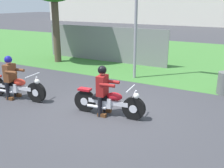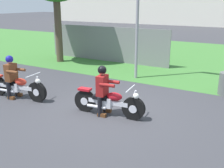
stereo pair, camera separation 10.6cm
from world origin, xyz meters
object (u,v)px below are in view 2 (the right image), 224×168
(rider_lead, at_px, (103,86))
(rider_follow, at_px, (11,73))
(motorcycle_lead, at_px, (109,102))
(motorcycle_follow, at_px, (17,87))

(rider_lead, height_order, rider_follow, rider_follow)
(rider_lead, bearing_deg, motorcycle_lead, -0.85)
(motorcycle_follow, xyz_separation_m, rider_follow, (-0.17, -0.02, 0.43))
(motorcycle_lead, relative_size, rider_lead, 1.50)
(rider_lead, bearing_deg, motorcycle_follow, 178.84)
(motorcycle_lead, distance_m, rider_follow, 3.47)
(motorcycle_follow, bearing_deg, motorcycle_lead, -1.15)
(motorcycle_follow, bearing_deg, rider_lead, -1.16)
(motorcycle_lead, relative_size, motorcycle_follow, 0.92)
(rider_follow, bearing_deg, motorcycle_follow, -0.82)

